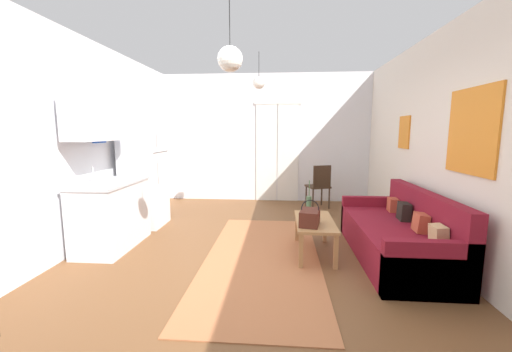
{
  "coord_description": "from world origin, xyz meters",
  "views": [
    {
      "loc": [
        0.36,
        -3.44,
        1.58
      ],
      "look_at": [
        -0.04,
        1.52,
        0.86
      ],
      "focal_mm": 21.91,
      "sensor_mm": 36.0,
      "label": 1
    }
  ],
  "objects_px": {
    "refrigerator": "(144,174)",
    "pendant_lamp_far": "(259,83)",
    "coffee_table": "(315,225)",
    "accent_chair": "(319,184)",
    "couch": "(400,237)",
    "bamboo_vase": "(309,205)",
    "handbag": "(310,217)",
    "pendant_lamp_near": "(230,59)"
  },
  "relations": [
    {
      "from": "pendant_lamp_near",
      "to": "pendant_lamp_far",
      "type": "bearing_deg",
      "value": 87.68
    },
    {
      "from": "coffee_table",
      "to": "refrigerator",
      "type": "relative_size",
      "value": 0.57
    },
    {
      "from": "handbag",
      "to": "pendant_lamp_near",
      "type": "distance_m",
      "value": 2.04
    },
    {
      "from": "couch",
      "to": "handbag",
      "type": "height_order",
      "value": "couch"
    },
    {
      "from": "bamboo_vase",
      "to": "refrigerator",
      "type": "relative_size",
      "value": 0.27
    },
    {
      "from": "coffee_table",
      "to": "couch",
      "type": "bearing_deg",
      "value": -3.69
    },
    {
      "from": "pendant_lamp_near",
      "to": "refrigerator",
      "type": "bearing_deg",
      "value": 131.06
    },
    {
      "from": "coffee_table",
      "to": "pendant_lamp_far",
      "type": "height_order",
      "value": "pendant_lamp_far"
    },
    {
      "from": "handbag",
      "to": "pendant_lamp_far",
      "type": "xyz_separation_m",
      "value": [
        -0.73,
        1.49,
        1.82
      ]
    },
    {
      "from": "pendant_lamp_far",
      "to": "pendant_lamp_near",
      "type": "bearing_deg",
      "value": -92.32
    },
    {
      "from": "couch",
      "to": "coffee_table",
      "type": "relative_size",
      "value": 2.09
    },
    {
      "from": "handbag",
      "to": "accent_chair",
      "type": "relative_size",
      "value": 0.42
    },
    {
      "from": "refrigerator",
      "to": "pendant_lamp_near",
      "type": "relative_size",
      "value": 2.36
    },
    {
      "from": "refrigerator",
      "to": "pendant_lamp_near",
      "type": "distance_m",
      "value": 3.06
    },
    {
      "from": "bamboo_vase",
      "to": "accent_chair",
      "type": "xyz_separation_m",
      "value": [
        0.4,
        2.19,
        -0.07
      ]
    },
    {
      "from": "couch",
      "to": "coffee_table",
      "type": "xyz_separation_m",
      "value": [
        -1.05,
        0.07,
        0.11
      ]
    },
    {
      "from": "refrigerator",
      "to": "pendant_lamp_far",
      "type": "bearing_deg",
      "value": 7.42
    },
    {
      "from": "bamboo_vase",
      "to": "pendant_lamp_far",
      "type": "distance_m",
      "value": 2.19
    },
    {
      "from": "accent_chair",
      "to": "couch",
      "type": "bearing_deg",
      "value": 86.22
    },
    {
      "from": "accent_chair",
      "to": "bamboo_vase",
      "type": "bearing_deg",
      "value": 60.27
    },
    {
      "from": "refrigerator",
      "to": "pendant_lamp_near",
      "type": "height_order",
      "value": "pendant_lamp_near"
    },
    {
      "from": "couch",
      "to": "refrigerator",
      "type": "bearing_deg",
      "value": 163.7
    },
    {
      "from": "couch",
      "to": "pendant_lamp_far",
      "type": "distance_m",
      "value": 3.1
    },
    {
      "from": "accent_chair",
      "to": "pendant_lamp_near",
      "type": "relative_size",
      "value": 1.22
    },
    {
      "from": "couch",
      "to": "refrigerator",
      "type": "height_order",
      "value": "refrigerator"
    },
    {
      "from": "couch",
      "to": "bamboo_vase",
      "type": "distance_m",
      "value": 1.19
    },
    {
      "from": "coffee_table",
      "to": "handbag",
      "type": "height_order",
      "value": "handbag"
    },
    {
      "from": "bamboo_vase",
      "to": "handbag",
      "type": "bearing_deg",
      "value": -93.4
    },
    {
      "from": "coffee_table",
      "to": "bamboo_vase",
      "type": "bearing_deg",
      "value": 102.41
    },
    {
      "from": "coffee_table",
      "to": "accent_chair",
      "type": "bearing_deg",
      "value": 81.97
    },
    {
      "from": "couch",
      "to": "pendant_lamp_far",
      "type": "relative_size",
      "value": 3.53
    },
    {
      "from": "handbag",
      "to": "refrigerator",
      "type": "height_order",
      "value": "refrigerator"
    },
    {
      "from": "pendant_lamp_near",
      "to": "couch",
      "type": "bearing_deg",
      "value": 26.38
    },
    {
      "from": "handbag",
      "to": "pendant_lamp_near",
      "type": "xyz_separation_m",
      "value": [
        -0.82,
        -0.82,
        1.68
      ]
    },
    {
      "from": "handbag",
      "to": "coffee_table",
      "type": "bearing_deg",
      "value": 68.63
    },
    {
      "from": "bamboo_vase",
      "to": "pendant_lamp_far",
      "type": "height_order",
      "value": "pendant_lamp_far"
    },
    {
      "from": "refrigerator",
      "to": "coffee_table",
      "type": "bearing_deg",
      "value": -20.83
    },
    {
      "from": "handbag",
      "to": "accent_chair",
      "type": "xyz_separation_m",
      "value": [
        0.43,
        2.66,
        -0.04
      ]
    },
    {
      "from": "couch",
      "to": "pendant_lamp_far",
      "type": "bearing_deg",
      "value": 144.14
    },
    {
      "from": "coffee_table",
      "to": "accent_chair",
      "type": "xyz_separation_m",
      "value": [
        0.35,
        2.45,
        0.12
      ]
    },
    {
      "from": "pendant_lamp_near",
      "to": "pendant_lamp_far",
      "type": "distance_m",
      "value": 2.32
    },
    {
      "from": "accent_chair",
      "to": "coffee_table",
      "type": "bearing_deg",
      "value": 62.63
    }
  ]
}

